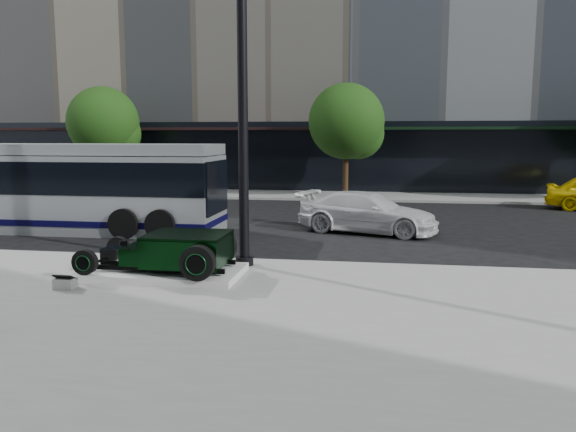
% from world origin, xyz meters
% --- Properties ---
extents(ground, '(120.00, 120.00, 0.00)m').
position_xyz_m(ground, '(0.00, 0.00, 0.00)').
color(ground, black).
rests_on(ground, ground).
extents(sidewalk_far, '(70.00, 4.00, 0.12)m').
position_xyz_m(sidewalk_far, '(0.00, 14.00, 0.06)').
color(sidewalk_far, gray).
rests_on(sidewalk_far, ground).
extents(street_trees, '(29.80, 3.80, 5.70)m').
position_xyz_m(street_trees, '(1.15, 13.07, 3.77)').
color(street_trees, black).
rests_on(street_trees, sidewalk_far).
extents(display_plinth, '(3.40, 1.80, 0.15)m').
position_xyz_m(display_plinth, '(-2.01, -4.00, 0.20)').
color(display_plinth, silver).
rests_on(display_plinth, sidewalk_near).
extents(hot_rod, '(3.22, 2.00, 0.81)m').
position_xyz_m(hot_rod, '(-1.68, -4.00, 0.70)').
color(hot_rod, black).
rests_on(hot_rod, display_plinth).
extents(info_plaque, '(0.40, 0.30, 0.31)m').
position_xyz_m(info_plaque, '(-3.59, -5.36, 0.24)').
color(info_plaque, silver).
rests_on(info_plaque, sidewalk_near).
extents(lamppost, '(0.43, 0.43, 7.79)m').
position_xyz_m(lamppost, '(-0.50, -2.72, 3.72)').
color(lamppost, black).
rests_on(lamppost, sidewalk_near).
extents(transit_bus, '(12.12, 2.88, 2.92)m').
position_xyz_m(transit_bus, '(-8.53, 1.94, 1.49)').
color(transit_bus, '#B2B8BC').
rests_on(transit_bus, ground).
extents(white_sedan, '(4.97, 3.09, 1.34)m').
position_xyz_m(white_sedan, '(2.30, 3.09, 0.67)').
color(white_sedan, white).
rests_on(white_sedan, ground).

